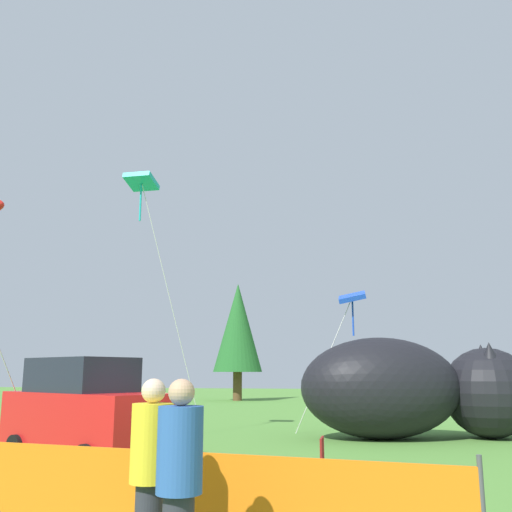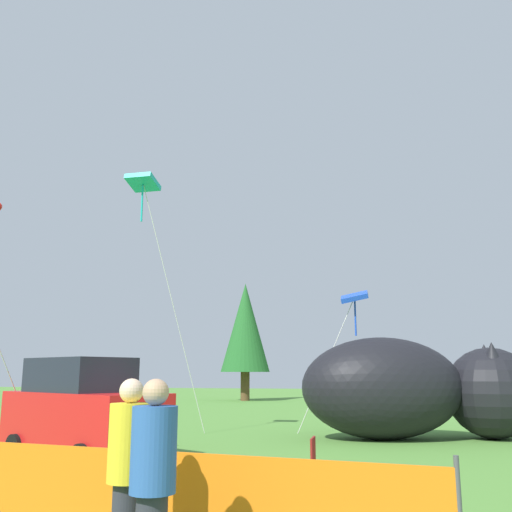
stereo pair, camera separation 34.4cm
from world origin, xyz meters
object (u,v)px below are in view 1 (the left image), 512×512
at_px(parked_car, 84,412).
at_px(inflatable_cat, 411,391).
at_px(kite_teal_diamond, 142,187).
at_px(spectator_in_black_shirt, 151,468).
at_px(folding_chair, 331,463).
at_px(kite_blue_box, 352,299).
at_px(spectator_in_white_shirt, 179,478).

relative_size(parked_car, inflatable_cat, 0.63).
bearing_deg(kite_teal_diamond, spectator_in_black_shirt, -65.90).
distance_m(inflatable_cat, kite_teal_diamond, 10.41).
bearing_deg(parked_car, folding_chair, 4.35).
xyz_separation_m(spectator_in_black_shirt, kite_blue_box, (1.50, 14.02, 3.33)).
height_order(spectator_in_black_shirt, kite_teal_diamond, kite_teal_diamond).
distance_m(kite_blue_box, kite_teal_diamond, 7.87).
relative_size(inflatable_cat, kite_teal_diamond, 0.88).
bearing_deg(kite_teal_diamond, inflatable_cat, 10.08).
xyz_separation_m(parked_car, kite_teal_diamond, (-0.84, 4.60, 6.67)).
relative_size(parked_car, kite_blue_box, 0.95).
bearing_deg(kite_blue_box, parked_car, -126.10).
height_order(folding_chair, kite_blue_box, kite_blue_box).
relative_size(parked_car, kite_teal_diamond, 0.55).
distance_m(spectator_in_white_shirt, kite_blue_box, 14.86).
bearing_deg(folding_chair, kite_blue_box, 88.92).
bearing_deg(spectator_in_white_shirt, folding_chair, 77.29).
xyz_separation_m(inflatable_cat, kite_blue_box, (-1.69, 1.60, 2.98)).
height_order(inflatable_cat, spectator_in_white_shirt, inflatable_cat).
bearing_deg(parked_car, spectator_in_white_shirt, -28.26).
relative_size(folding_chair, spectator_in_black_shirt, 0.49).
xyz_separation_m(folding_chair, spectator_in_white_shirt, (-0.99, -4.37, 0.48)).
bearing_deg(spectator_in_white_shirt, kite_blue_box, 85.77).
distance_m(folding_chair, spectator_in_white_shirt, 4.51).
bearing_deg(spectator_in_black_shirt, parked_car, 122.56).
bearing_deg(inflatable_cat, spectator_in_black_shirt, -119.17).
xyz_separation_m(inflatable_cat, kite_teal_diamond, (-8.09, -1.44, 6.39)).
bearing_deg(spectator_in_white_shirt, spectator_in_black_shirt, 135.13).
bearing_deg(spectator_in_black_shirt, kite_blue_box, 83.90).
bearing_deg(inflatable_cat, kite_teal_diamond, 175.30).
height_order(parked_car, inflatable_cat, inflatable_cat).
relative_size(parked_car, folding_chair, 4.97).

